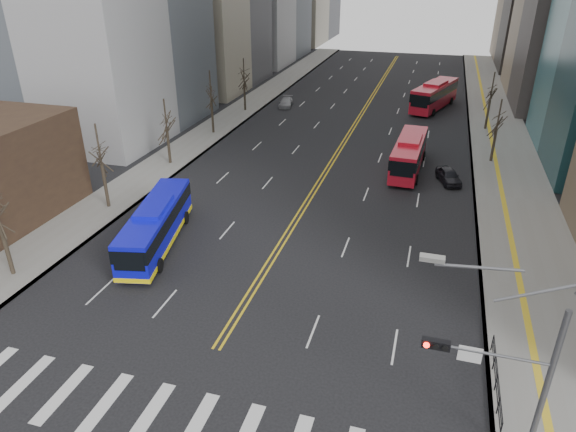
# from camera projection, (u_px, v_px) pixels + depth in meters

# --- Properties ---
(ground) EXTENTS (220.00, 220.00, 0.00)m
(ground) POSITION_uv_depth(u_px,v_px,m) (172.00, 421.00, 23.54)
(ground) COLOR black
(sidewalk_right) EXTENTS (7.00, 130.00, 0.15)m
(sidewalk_right) POSITION_uv_depth(u_px,v_px,m) (502.00, 148.00, 57.74)
(sidewalk_right) COLOR gray
(sidewalk_right) RESTS_ON ground
(sidewalk_left) EXTENTS (5.00, 130.00, 0.15)m
(sidewalk_left) POSITION_uv_depth(u_px,v_px,m) (223.00, 123.00, 66.32)
(sidewalk_left) COLOR gray
(sidewalk_left) RESTS_ON ground
(crosswalk) EXTENTS (26.70, 4.00, 0.01)m
(crosswalk) POSITION_uv_depth(u_px,v_px,m) (172.00, 420.00, 23.54)
(crosswalk) COLOR silver
(crosswalk) RESTS_ON ground
(centerline) EXTENTS (0.55, 100.00, 0.01)m
(centerline) POSITION_uv_depth(u_px,v_px,m) (362.00, 114.00, 70.77)
(centerline) COLOR gold
(centerline) RESTS_ON ground
(signal_mast) EXTENTS (5.37, 0.37, 9.39)m
(signal_mast) POSITION_uv_depth(u_px,v_px,m) (508.00, 371.00, 19.62)
(signal_mast) COLOR slate
(signal_mast) RESTS_ON ground
(pedestrian_railing) EXTENTS (0.06, 6.06, 1.02)m
(pedestrian_railing) POSITION_uv_depth(u_px,v_px,m) (497.00, 380.00, 24.72)
(pedestrian_railing) COLOR black
(pedestrian_railing) RESTS_ON sidewalk_right
(street_trees) EXTENTS (35.20, 47.20, 7.60)m
(street_trees) POSITION_uv_depth(u_px,v_px,m) (264.00, 113.00, 52.85)
(street_trees) COLOR #2B231A
(street_trees) RESTS_ON ground
(blue_bus) EXTENTS (4.80, 11.58, 3.32)m
(blue_bus) POSITION_uv_depth(u_px,v_px,m) (156.00, 224.00, 37.34)
(blue_bus) COLOR #0E0FD8
(blue_bus) RESTS_ON ground
(red_bus_near) EXTENTS (3.09, 10.89, 3.43)m
(red_bus_near) POSITION_uv_depth(u_px,v_px,m) (409.00, 152.00, 50.84)
(red_bus_near) COLOR red
(red_bus_near) RESTS_ON ground
(red_bus_far) EXTENTS (6.22, 12.35, 3.80)m
(red_bus_far) POSITION_uv_depth(u_px,v_px,m) (435.00, 94.00, 72.35)
(red_bus_far) COLOR red
(red_bus_far) RESTS_ON ground
(car_white) EXTENTS (2.75, 4.54, 1.41)m
(car_white) POSITION_uv_depth(u_px,v_px,m) (162.00, 207.00, 42.30)
(car_white) COLOR white
(car_white) RESTS_ON ground
(car_dark_mid) EXTENTS (2.84, 4.31, 1.37)m
(car_dark_mid) POSITION_uv_depth(u_px,v_px,m) (449.00, 176.00, 48.57)
(car_dark_mid) COLOR black
(car_dark_mid) RESTS_ON ground
(car_silver) EXTENTS (2.39, 4.48, 1.23)m
(car_silver) POSITION_uv_depth(u_px,v_px,m) (286.00, 102.00, 74.12)
(car_silver) COLOR gray
(car_silver) RESTS_ON ground
(car_dark_far) EXTENTS (3.45, 5.23, 1.33)m
(car_dark_far) POSITION_uv_depth(u_px,v_px,m) (430.00, 100.00, 75.28)
(car_dark_far) COLOR black
(car_dark_far) RESTS_ON ground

